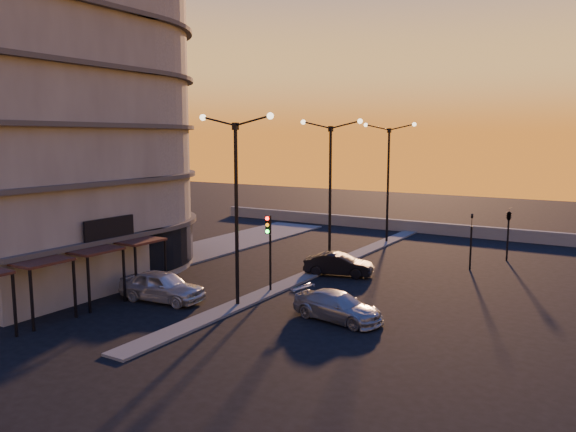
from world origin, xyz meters
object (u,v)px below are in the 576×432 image
Objects in this scene: car_sedan at (338,264)px; car_wagon at (338,306)px; car_hatchback at (162,286)px; streetlamp_mid at (330,181)px; traffic_light_main at (269,240)px.

car_sedan reaches higher than car_wagon.
car_hatchback reaches higher than car_sedan.
streetlamp_mid is 2.30× the size of car_sedan.
streetlamp_mid is at bearing 26.78° from car_sedan.
car_wagon is at bearing -60.69° from streetlamp_mid.
car_sedan is 0.93× the size of car_wagon.
streetlamp_mid is 12.86m from car_hatchback.
car_wagon is (5.23, -2.18, -2.24)m from traffic_light_main.
streetlamp_mid is 5.41m from car_sedan.
traffic_light_main reaches higher than car_hatchback.
streetlamp_mid reaches higher than car_wagon.
traffic_light_main reaches higher than car_sedan.
streetlamp_mid is 7.62m from traffic_light_main.
car_sedan is at bearing 34.71° from car_wagon.
car_sedan is at bearing -48.60° from streetlamp_mid.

